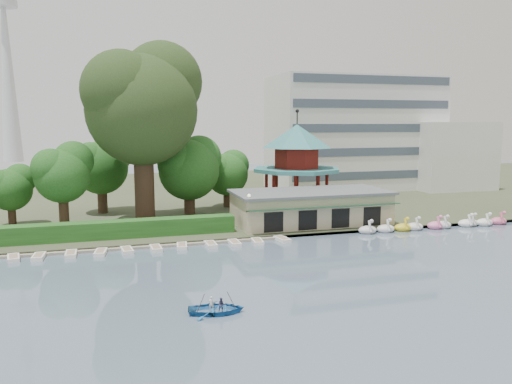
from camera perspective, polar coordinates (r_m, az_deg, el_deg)
name	(u,v)px	position (r m, az deg, el deg)	size (l,w,h in m)	color
ground_plane	(299,294)	(37.16, 4.99, -11.55)	(220.00, 220.00, 0.00)	slate
shore	(189,194)	(86.41, -7.66, -0.19)	(220.00, 70.00, 0.40)	#424930
embankment	(240,239)	(52.95, -1.87, -5.39)	(220.00, 0.60, 0.30)	gray
dock	(123,248)	(51.27, -15.01, -6.15)	(34.00, 1.60, 0.24)	gray
boathouse	(311,207)	(60.00, 6.27, -1.68)	(18.60, 9.39, 3.90)	tan
pavilion	(297,158)	(69.37, 4.67, 3.91)	(12.40, 12.40, 13.50)	tan
office_building	(370,137)	(93.46, 12.85, 6.17)	(38.00, 18.00, 20.00)	silver
broadcast_tower	(6,51)	(176.33, -26.65, 14.21)	(8.00, 8.00, 96.00)	silver
hedge	(91,231)	(54.26, -18.33, -4.23)	(30.00, 2.00, 1.80)	#255A1E
lamp_post	(249,206)	(54.30, -0.80, -1.61)	(0.36, 0.36, 4.28)	black
big_tree	(143,101)	(60.96, -12.77, 10.15)	(14.33, 13.35, 21.74)	#3A281C
small_trees	(125,170)	(64.91, -14.70, 2.49)	(39.30, 16.66, 10.27)	#3A281C
swan_boats	(438,225)	(62.54, 20.09, -3.57)	(20.11, 2.05, 1.92)	silver
moored_rowboats	(129,250)	(49.86, -14.30, -6.45)	(32.50, 2.71, 0.36)	white
rowboat_with_passengers	(216,305)	(33.54, -4.55, -12.77)	(5.69, 4.50, 2.01)	#2368A5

